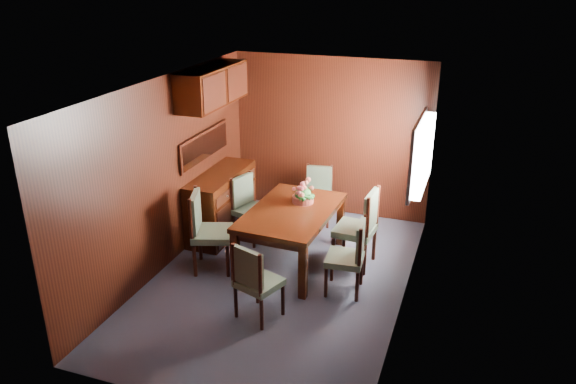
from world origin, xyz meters
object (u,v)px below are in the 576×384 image
at_px(chair_left_near, 206,227).
at_px(chair_head, 255,279).
at_px(chair_right_near, 351,253).
at_px(sideboard, 222,203).
at_px(dining_table, 292,217).
at_px(flower_centerpiece, 303,192).

height_order(chair_left_near, chair_head, chair_left_near).
bearing_deg(chair_left_near, chair_head, 31.59).
distance_m(chair_left_near, chair_right_near, 1.85).
relative_size(sideboard, chair_left_near, 1.34).
bearing_deg(chair_left_near, dining_table, 98.17).
xyz_separation_m(sideboard, dining_table, (1.24, -0.53, 0.19)).
bearing_deg(dining_table, chair_head, -85.76).
xyz_separation_m(chair_left_near, chair_head, (1.00, -0.83, -0.08)).
bearing_deg(chair_head, flower_centerpiece, 108.55).
relative_size(dining_table, chair_head, 1.80).
bearing_deg(flower_centerpiece, dining_table, -101.98).
distance_m(chair_left_near, chair_head, 1.30).
height_order(chair_left_near, flower_centerpiece, flower_centerpiece).
relative_size(sideboard, dining_table, 0.86).
relative_size(dining_table, chair_right_near, 1.77).
distance_m(chair_right_near, chair_head, 1.22).
bearing_deg(chair_right_near, flower_centerpiece, 44.17).
height_order(dining_table, flower_centerpiece, flower_centerpiece).
distance_m(sideboard, chair_head, 2.25).
bearing_deg(dining_table, chair_right_near, -23.76).
height_order(chair_head, flower_centerpiece, flower_centerpiece).
height_order(dining_table, chair_head, chair_head).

